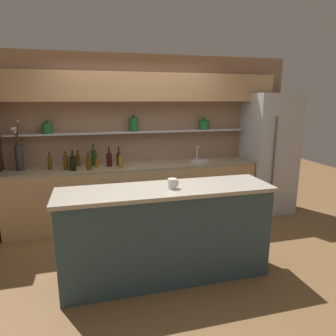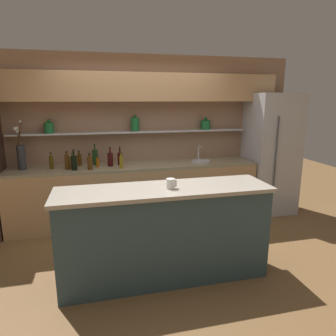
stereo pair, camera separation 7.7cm
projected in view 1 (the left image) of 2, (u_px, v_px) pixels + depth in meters
The scene contains 19 objects.
ground_plane at pixel (159, 258), 3.68m from camera, with size 12.00×12.00×0.00m, color brown.
back_wall_unit at pixel (136, 123), 4.77m from camera, with size 5.20×0.44×2.60m.
back_counter_unit at pixel (136, 193), 4.73m from camera, with size 3.79×0.62×0.92m.
island_counter at pixel (166, 233), 3.21m from camera, with size 2.24×0.61×1.02m.
refrigerator at pixel (268, 153), 5.13m from camera, with size 0.76×0.73×2.01m.
flower_vase at pixel (19, 156), 4.25m from camera, with size 0.14×0.14×0.70m.
sink_fixture at pixel (199, 160), 4.89m from camera, with size 0.32×0.32×0.25m.
bottle_oil_0 at pixel (71, 163), 4.36m from camera, with size 0.06×0.06×0.23m.
bottle_spirit_1 at pixel (78, 160), 4.55m from camera, with size 0.06×0.06×0.23m.
bottle_wine_2 at pixel (119, 159), 4.60m from camera, with size 0.08×0.08×0.28m.
bottle_sauce_3 at pixel (97, 163), 4.47m from camera, with size 0.05×0.05×0.16m.
bottle_wine_4 at pixel (109, 159), 4.52m from camera, with size 0.08×0.08×0.29m.
bottle_oil_5 at pixel (120, 162), 4.37m from camera, with size 0.05×0.05×0.24m.
bottle_spirit_6 at pixel (66, 162), 4.29m from camera, with size 0.07×0.07×0.27m.
bottle_spirit_7 at pixel (89, 163), 4.29m from camera, with size 0.07×0.07×0.24m.
bottle_wine_8 at pixel (94, 157), 4.60m from camera, with size 0.08×0.08×0.33m.
bottle_wine_9 at pixel (73, 163), 4.25m from camera, with size 0.08×0.08×0.30m.
bottle_oil_10 at pixel (50, 163), 4.32m from camera, with size 0.06×0.06×0.25m.
coffee_mug at pixel (172, 184), 3.06m from camera, with size 0.11×0.09×0.10m.
Camera 1 is at (-0.73, -3.26, 1.91)m, focal length 32.00 mm.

